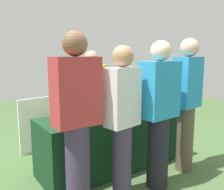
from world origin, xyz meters
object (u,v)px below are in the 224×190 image
wine_bottle_4 (136,100)px  menu_board (35,125)px  server_pouring (92,99)px  guest_0 (77,117)px  wine_glass_3 (157,104)px  guest_2 (159,111)px  wine_glass_0 (102,112)px  guest_1 (122,117)px  ice_bucket (61,115)px  wine_bottle_3 (120,103)px  wine_bottle_5 (148,99)px  wine_bottle_0 (53,110)px  wine_bottle_2 (95,105)px  wine_glass_1 (124,106)px  wine_glass_2 (136,106)px  wine_bottle_1 (71,107)px  guest_3 (187,100)px

wine_bottle_4 → menu_board: wine_bottle_4 is taller
server_pouring → guest_0: size_ratio=0.92×
wine_glass_3 → guest_2: bearing=-134.4°
wine_glass_0 → guest_1: size_ratio=0.09×
wine_glass_3 → ice_bucket: (-1.36, 0.19, -0.01)m
wine_bottle_3 → menu_board: bearing=130.5°
wine_bottle_5 → ice_bucket: (-1.46, -0.10, -0.02)m
server_pouring → guest_0: 1.46m
wine_bottle_0 → wine_bottle_4: (1.25, -0.08, -0.00)m
wine_bottle_4 → guest_0: guest_0 is taller
wine_bottle_3 → wine_glass_3: 0.53m
wine_bottle_2 → wine_glass_1: bearing=-27.7°
wine_glass_0 → wine_glass_2: wine_glass_0 is taller
wine_bottle_1 → guest_0: guest_0 is taller
wine_glass_3 → guest_1: size_ratio=0.08×
server_pouring → menu_board: bearing=-28.1°
guest_0 → guest_2: size_ratio=1.03×
ice_bucket → guest_3: size_ratio=0.12×
wine_bottle_2 → wine_glass_0: wine_bottle_2 is taller
wine_bottle_0 → wine_glass_3: (1.39, -0.37, -0.02)m
guest_1 → wine_bottle_0: bearing=105.7°
menu_board → wine_bottle_4: bearing=-46.6°
wine_bottle_1 → wine_bottle_4: size_ratio=1.05×
wine_bottle_3 → wine_glass_2: 0.22m
menu_board → wine_glass_2: bearing=-57.7°
server_pouring → guest_3: guest_3 is taller
guest_0 → wine_glass_3: bearing=14.1°
server_pouring → menu_board: server_pouring is taller
wine_bottle_2 → guest_2: guest_2 is taller
wine_bottle_5 → wine_glass_0: 1.05m
wine_bottle_4 → wine_bottle_2: bearing=180.0°
guest_0 → menu_board: size_ratio=2.01×
wine_bottle_5 → wine_glass_1: 0.62m
wine_bottle_5 → server_pouring: server_pouring is taller
wine_bottle_2 → guest_1: (-0.14, -0.77, 0.02)m
wine_glass_2 → server_pouring: server_pouring is taller
wine_glass_3 → guest_2: size_ratio=0.08×
wine_glass_2 → guest_3: guest_3 is taller
wine_bottle_2 → guest_3: 1.18m
server_pouring → guest_0: bearing=58.1°
wine_bottle_1 → wine_bottle_5: size_ratio=1.11×
wine_bottle_4 → ice_bucket: wine_bottle_4 is taller
ice_bucket → wine_bottle_5: bearing=3.8°
guest_3 → menu_board: 2.28m
ice_bucket → menu_board: size_ratio=0.25×
wine_bottle_1 → ice_bucket: (-0.20, -0.16, -0.04)m
wine_glass_1 → wine_glass_0: bearing=-165.7°
ice_bucket → guest_1: 0.77m
guest_3 → menu_board: size_ratio=2.00×
wine_glass_0 → guest_1: guest_1 is taller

